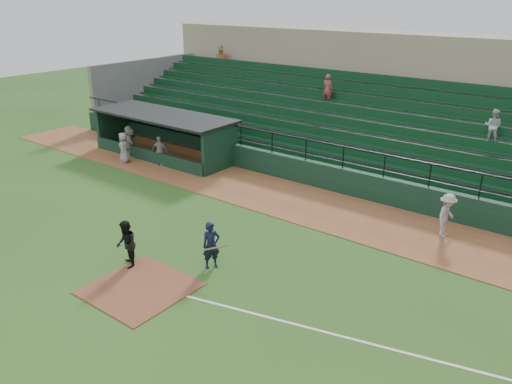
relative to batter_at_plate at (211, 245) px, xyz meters
The scene contains 12 objects.
ground 1.85m from the batter_at_plate, 122.96° to the right, with size 90.00×90.00×0.00m, color #2B531B.
warning_track 6.72m from the batter_at_plate, 97.73° to the left, with size 40.00×4.00×0.03m, color brown.
home_plate_dirt 2.68m from the batter_at_plate, 110.63° to the right, with size 3.00×3.00×0.03m, color brown.
foul_line 7.15m from the batter_at_plate, ahead, with size 18.00×0.09×0.01m, color white.
stadium_structure 15.17m from the batter_at_plate, 93.42° to the left, with size 38.00×13.08×6.40m.
dugout 13.43m from the batter_at_plate, 142.49° to the left, with size 8.90×3.20×2.42m.
batter_at_plate is the anchor object (origin of this frame).
umpire 2.86m from the batter_at_plate, 143.22° to the right, with size 0.81×0.63×1.67m, color black.
runner 8.99m from the batter_at_plate, 52.61° to the left, with size 1.10×0.63×1.71m, color #A9A39E.
dugout_player_a 11.48m from the batter_at_plate, 146.20° to the left, with size 0.93×0.39×1.58m, color #9B9691.
dugout_player_b 12.70m from the batter_at_plate, 154.23° to the left, with size 0.81×0.53×1.65m, color gray.
dugout_player_c 13.64m from the batter_at_plate, 151.84° to the left, with size 1.64×0.52×1.77m, color #9F9A95.
Camera 1 is at (11.35, -9.70, 8.73)m, focal length 35.71 mm.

